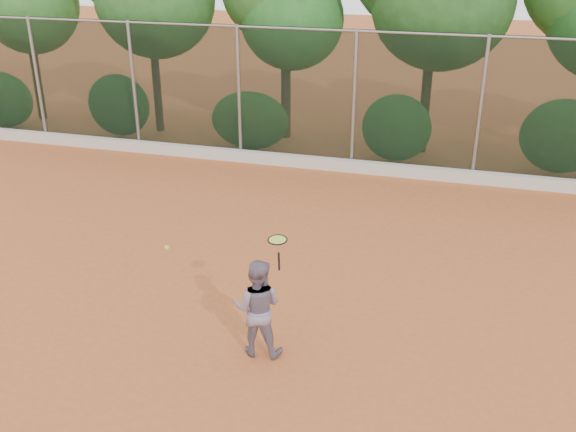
# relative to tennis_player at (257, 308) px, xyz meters

# --- Properties ---
(ground) EXTENTS (80.00, 80.00, 0.00)m
(ground) POSITION_rel_tennis_player_xyz_m (-0.14, 1.09, -0.74)
(ground) COLOR #B2572A
(ground) RESTS_ON ground
(concrete_curb) EXTENTS (24.00, 0.20, 0.30)m
(concrete_curb) POSITION_rel_tennis_player_xyz_m (-0.14, 7.91, -0.59)
(concrete_curb) COLOR beige
(concrete_curb) RESTS_ON ground
(tennis_player) EXTENTS (0.77, 0.63, 1.49)m
(tennis_player) POSITION_rel_tennis_player_xyz_m (0.00, 0.00, 0.00)
(tennis_player) COLOR slate
(tennis_player) RESTS_ON ground
(chainlink_fence) EXTENTS (24.09, 0.09, 3.50)m
(chainlink_fence) POSITION_rel_tennis_player_xyz_m (-0.14, 8.09, 1.12)
(chainlink_fence) COLOR black
(chainlink_fence) RESTS_ON ground
(tennis_racket) EXTENTS (0.27, 0.28, 0.51)m
(tennis_racket) POSITION_rel_tennis_player_xyz_m (0.33, -0.09, 1.12)
(tennis_racket) COLOR black
(tennis_racket) RESTS_ON ground
(tennis_ball_in_flight) EXTENTS (0.07, 0.07, 0.07)m
(tennis_ball_in_flight) POSITION_rel_tennis_player_xyz_m (-1.26, -0.14, 0.85)
(tennis_ball_in_flight) COLOR #A9C72D
(tennis_ball_in_flight) RESTS_ON ground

